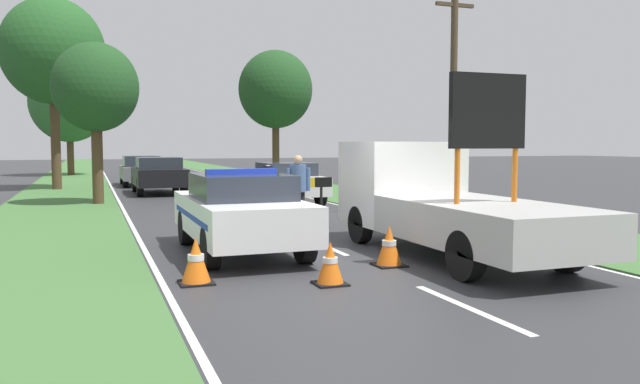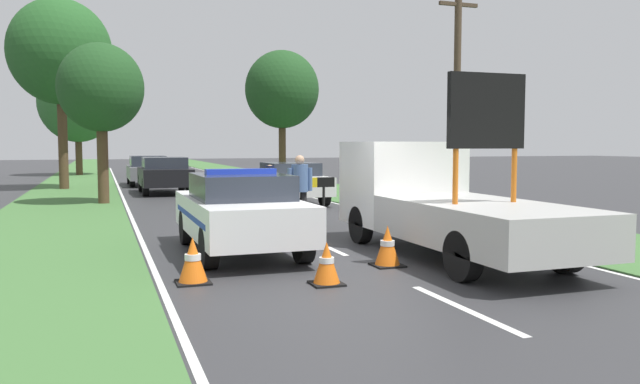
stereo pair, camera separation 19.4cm
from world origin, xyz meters
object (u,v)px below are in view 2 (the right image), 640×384
traffic_cone_near_truck (387,246)px  roadside_tree_near_left (60,52)px  police_officer (270,191)px  traffic_cone_lane_edge (327,263)px  road_barrier (281,186)px  traffic_cone_behind_barrier (193,260)px  roadside_tree_mid_right (101,89)px  queued_car_sedan_black (164,174)px  work_truck (437,200)px  roadside_tree_near_right (77,102)px  traffic_cone_centre_front (313,225)px  queued_car_van_white (289,182)px  utility_pole (457,95)px  police_car (240,211)px  traffic_cone_near_police (312,218)px  roadside_tree_mid_left (282,90)px  pedestrian_civilian (300,185)px  queued_car_suv_grey (148,170)px

traffic_cone_near_truck → roadside_tree_near_left: 22.69m
police_officer → traffic_cone_lane_edge: bearing=110.5°
road_barrier → traffic_cone_behind_barrier: (-3.12, -6.25, -0.63)m
road_barrier → roadside_tree_near_left: (-5.94, 15.05, 5.16)m
roadside_tree_near_left → roadside_tree_mid_right: size_ratio=1.56×
traffic_cone_behind_barrier → queued_car_sedan_black: (1.25, 17.42, 0.46)m
traffic_cone_near_truck → traffic_cone_lane_edge: bearing=-146.1°
work_truck → roadside_tree_mid_right: (-5.91, 12.21, 2.93)m
work_truck → roadside_tree_near_right: size_ratio=0.82×
queued_car_sedan_black → roadside_tree_near_left: 7.76m
traffic_cone_centre_front → roadside_tree_mid_right: bearing=113.9°
queued_car_van_white → utility_pole: 6.82m
police_car → work_truck: 3.73m
traffic_cone_behind_barrier → traffic_cone_lane_edge: (1.82, -0.74, -0.03)m
traffic_cone_near_police → road_barrier: bearing=104.6°
queued_car_sedan_black → roadside_tree_mid_left: size_ratio=0.57×
police_officer → queued_car_sedan_black: 12.06m
traffic_cone_near_truck → pedestrian_civilian: bearing=89.1°
traffic_cone_centre_front → roadside_tree_mid_right: size_ratio=0.10×
road_barrier → traffic_cone_near_truck: bearing=-89.8°
pedestrian_civilian → traffic_cone_near_truck: size_ratio=2.60×
traffic_cone_near_truck → queued_car_suv_grey: queued_car_suv_grey is taller
traffic_cone_centre_front → police_officer: bearing=106.0°
roadside_tree_near_left → police_car: bearing=-78.0°
queued_car_suv_grey → queued_car_sedan_black: bearing=92.9°
roadside_tree_mid_left → queued_car_suv_grey: bearing=-165.4°
queued_car_suv_grey → roadside_tree_near_left: bearing=24.6°
work_truck → traffic_cone_near_police: 3.95m
queued_car_sedan_black → road_barrier: bearing=99.5°
traffic_cone_near_truck → traffic_cone_lane_edge: size_ratio=1.08×
queued_car_suv_grey → work_truck: bearing=99.8°
police_officer → traffic_cone_behind_barrier: police_officer is taller
work_truck → roadside_tree_near_left: roadside_tree_near_left is taller
traffic_cone_centre_front → traffic_cone_behind_barrier: traffic_cone_behind_barrier is taller
pedestrian_civilian → traffic_cone_near_police: 0.93m
police_car → utility_pole: 8.60m
pedestrian_civilian → traffic_cone_centre_front: (-0.22, -1.67, -0.77)m
traffic_cone_near_truck → roadside_tree_near_right: bearing=99.5°
traffic_cone_near_police → queued_car_suv_grey: size_ratio=0.12×
police_car → roadside_tree_near_right: 33.05m
road_barrier → queued_car_sedan_black: bearing=98.4°
police_officer → pedestrian_civilian: size_ratio=0.87×
police_car → roadside_tree_mid_left: 24.23m
police_car → roadside_tree_mid_right: 11.72m
road_barrier → traffic_cone_behind_barrier: road_barrier is taller
queued_car_suv_grey → utility_pole: (7.36, -16.70, 2.66)m
police_car → traffic_cone_near_police: 3.44m
traffic_cone_near_police → roadside_tree_near_left: roadside_tree_near_left is taller
queued_car_sedan_black → roadside_tree_mid_right: (-2.42, -4.06, 3.12)m
traffic_cone_centre_front → roadside_tree_near_left: (-5.94, 17.63, 5.86)m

